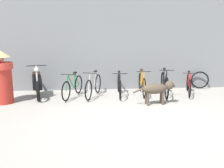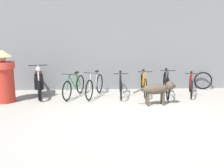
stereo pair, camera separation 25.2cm
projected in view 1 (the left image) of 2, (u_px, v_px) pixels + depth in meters
name	position (u px, v px, depth m)	size (l,w,h in m)	color
ground_plane	(147.00, 123.00, 6.14)	(60.00, 60.00, 0.00)	#9E998E
shop_wall_back	(127.00, 43.00, 9.38)	(9.74, 0.20, 3.36)	slate
bicycle_0	(73.00, 87.00, 8.45)	(0.63, 1.57, 0.81)	black
bicycle_1	(93.00, 86.00, 8.52)	(0.61, 1.61, 0.85)	black
bicycle_2	(119.00, 85.00, 8.63)	(0.46, 1.71, 0.81)	black
bicycle_3	(142.00, 84.00, 8.80)	(0.46, 1.68, 0.85)	black
bicycle_4	(165.00, 84.00, 8.64)	(0.46, 1.73, 0.92)	black
bicycle_5	(189.00, 85.00, 8.82)	(0.57, 1.55, 0.79)	black
motorcycle	(37.00, 83.00, 8.50)	(0.61, 1.80, 1.07)	black
stray_dog	(158.00, 89.00, 7.60)	(1.29, 0.39, 0.69)	#4C3F33
person_in_robes	(2.00, 77.00, 7.67)	(0.90, 0.90, 1.57)	#B72D23
spare_tire_right	(200.00, 80.00, 9.64)	(0.63, 0.21, 0.64)	black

